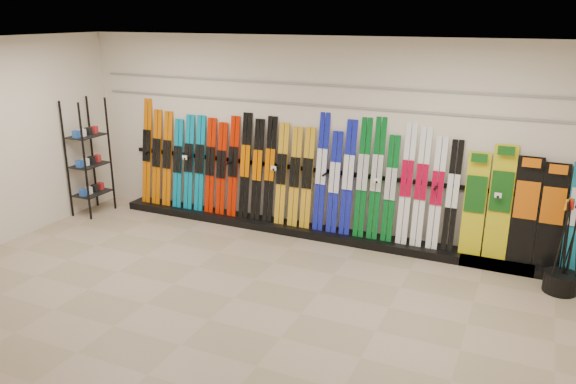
% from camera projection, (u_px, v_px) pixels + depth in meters
% --- Properties ---
extents(floor, '(8.00, 8.00, 0.00)m').
position_uv_depth(floor, '(234.00, 298.00, 6.81)').
color(floor, gray).
rests_on(floor, ground).
extents(back_wall, '(8.00, 0.00, 8.00)m').
position_uv_depth(back_wall, '(313.00, 137.00, 8.52)').
color(back_wall, beige).
rests_on(back_wall, floor).
extents(ceiling, '(8.00, 8.00, 0.00)m').
position_uv_depth(ceiling, '(226.00, 43.00, 5.90)').
color(ceiling, silver).
rests_on(ceiling, back_wall).
extents(ski_rack_base, '(8.00, 0.40, 0.12)m').
position_uv_depth(ski_rack_base, '(320.00, 233.00, 8.68)').
color(ski_rack_base, black).
rests_on(ski_rack_base, floor).
extents(skis, '(5.37, 0.30, 1.81)m').
position_uv_depth(skis, '(283.00, 172.00, 8.74)').
color(skis, '#C75E02').
rests_on(skis, ski_rack_base).
extents(snowboards, '(1.57, 0.24, 1.54)m').
position_uv_depth(snowboards, '(525.00, 210.00, 7.38)').
color(snowboards, gold).
rests_on(snowboards, ski_rack_base).
extents(accessory_rack, '(0.40, 0.60, 1.96)m').
position_uv_depth(accessory_rack, '(89.00, 157.00, 9.47)').
color(accessory_rack, black).
rests_on(accessory_rack, floor).
extents(pole_bin, '(0.40, 0.40, 0.25)m').
position_uv_depth(pole_bin, '(560.00, 282.00, 6.94)').
color(pole_bin, black).
rests_on(pole_bin, floor).
extents(ski_poles, '(0.32, 0.28, 1.18)m').
position_uv_depth(ski_poles, '(567.00, 246.00, 6.80)').
color(ski_poles, black).
rests_on(ski_poles, pole_bin).
extents(slatwall_rail_0, '(7.60, 0.02, 0.03)m').
position_uv_depth(slatwall_rail_0, '(313.00, 105.00, 8.36)').
color(slatwall_rail_0, gray).
rests_on(slatwall_rail_0, back_wall).
extents(slatwall_rail_1, '(7.60, 0.02, 0.03)m').
position_uv_depth(slatwall_rail_1, '(313.00, 84.00, 8.26)').
color(slatwall_rail_1, gray).
rests_on(slatwall_rail_1, back_wall).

